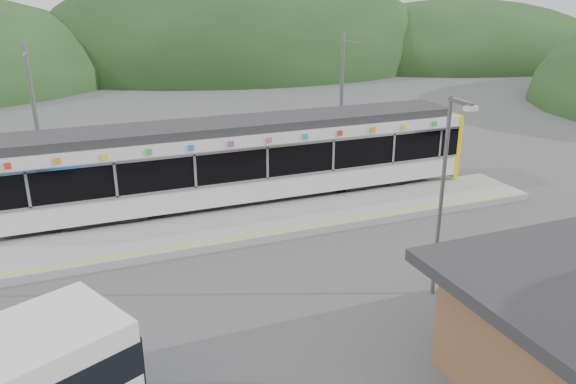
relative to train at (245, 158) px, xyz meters
name	(u,v)px	position (x,y,z in m)	size (l,w,h in m)	color
ground	(269,265)	(-1.10, -6.00, -2.06)	(120.00, 120.00, 0.00)	#4C4C4F
hills	(356,194)	(5.08, -0.71, -2.06)	(146.00, 149.00, 26.00)	#1E3D19
platform	(240,226)	(-1.10, -2.70, -1.91)	(26.00, 3.20, 0.30)	#9E9E99
yellow_line	(251,235)	(-1.10, -4.00, -1.76)	(26.00, 0.10, 0.01)	yellow
train	(245,158)	(0.00, 0.00, 0.00)	(20.44, 3.01, 3.74)	black
catenary_mast_west	(37,126)	(-8.10, 2.56, 1.58)	(0.18, 1.80, 7.00)	slate
catenary_mast_east	(342,102)	(5.90, 2.56, 1.58)	(0.18, 1.80, 7.00)	slate
lamp_post	(446,183)	(2.97, -9.76, 1.61)	(0.36, 1.09, 6.16)	slate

